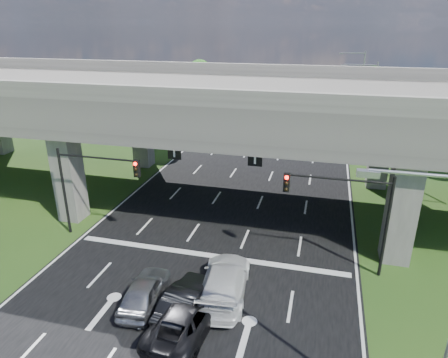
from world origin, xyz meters
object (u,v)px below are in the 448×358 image
at_px(streetlight_near, 445,302).
at_px(streetlight_beyond, 359,83).
at_px(car_trailing, 186,317).
at_px(car_white, 224,281).
at_px(car_dark, 186,300).
at_px(signal_right, 347,205).
at_px(streetlight_far, 368,106).
at_px(car_silver, 145,291).
at_px(signal_left, 91,178).

xyz_separation_m(streetlight_near, streetlight_beyond, (0.00, 46.00, 0.00)).
bearing_deg(car_trailing, car_white, -105.28).
relative_size(car_dark, car_trailing, 0.87).
distance_m(signal_right, car_dark, 9.91).
height_order(signal_right, car_dark, signal_right).
xyz_separation_m(car_dark, car_trailing, (0.38, -1.15, -0.02)).
xyz_separation_m(streetlight_far, car_silver, (-11.90, -25.59, -5.08)).
bearing_deg(car_trailing, signal_right, -130.86).
bearing_deg(car_silver, car_trailing, 148.32).
xyz_separation_m(signal_right, car_trailing, (-6.97, -6.85, -3.43)).
distance_m(signal_right, car_silver, 11.62).
xyz_separation_m(signal_right, streetlight_far, (2.27, 20.06, 1.66)).
bearing_deg(car_dark, car_silver, 0.77).
bearing_deg(streetlight_beyond, car_white, -101.56).
bearing_deg(signal_right, signal_left, 180.00).
bearing_deg(streetlight_far, signal_right, -96.47).
height_order(car_dark, car_trailing, car_dark).
distance_m(streetlight_far, car_silver, 28.67).
bearing_deg(signal_right, streetlight_far, 83.53).
relative_size(streetlight_beyond, car_trailing, 1.90).
xyz_separation_m(streetlight_far, car_dark, (-9.62, -25.76, -5.07)).
distance_m(car_dark, car_trailing, 1.21).
distance_m(signal_left, car_silver, 8.86).
bearing_deg(streetlight_far, streetlight_beyond, 90.00).
bearing_deg(signal_left, car_white, -21.80).
bearing_deg(signal_left, streetlight_far, 48.22).
xyz_separation_m(streetlight_near, streetlight_far, (0.00, 30.00, 0.00)).
height_order(streetlight_beyond, car_silver, streetlight_beyond).
bearing_deg(streetlight_beyond, streetlight_far, -90.00).
bearing_deg(signal_left, car_trailing, -38.30).
height_order(streetlight_far, car_silver, streetlight_far).
height_order(streetlight_far, car_white, streetlight_far).
xyz_separation_m(streetlight_beyond, car_white, (-8.17, -39.96, -4.99)).
height_order(streetlight_near, car_silver, streetlight_near).
bearing_deg(signal_right, streetlight_beyond, 86.39).
distance_m(signal_right, signal_left, 15.65).
bearing_deg(car_trailing, streetlight_beyond, -97.53).
xyz_separation_m(streetlight_far, car_white, (-8.17, -23.96, -4.99)).
distance_m(signal_left, streetlight_beyond, 40.30).
bearing_deg(streetlight_near, streetlight_beyond, 90.00).
distance_m(signal_right, car_trailing, 10.36).
relative_size(car_silver, car_dark, 0.95).
bearing_deg(car_dark, streetlight_far, -105.37).
relative_size(signal_left, streetlight_beyond, 0.60).
height_order(streetlight_far, car_dark, streetlight_far).
bearing_deg(car_white, streetlight_near, 137.67).
distance_m(streetlight_far, car_dark, 27.96).
height_order(signal_left, car_dark, signal_left).
distance_m(signal_right, car_white, 7.82).
height_order(signal_right, streetlight_beyond, streetlight_beyond).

